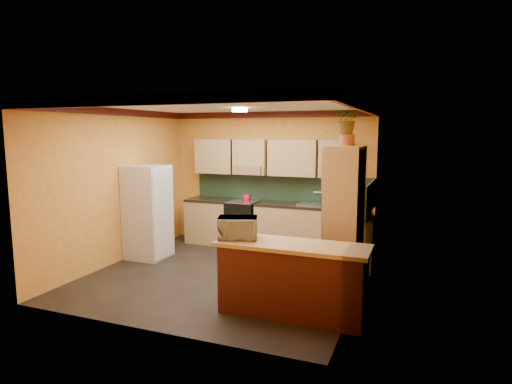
{
  "coord_description": "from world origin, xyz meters",
  "views": [
    {
      "loc": [
        2.87,
        -6.04,
        2.29
      ],
      "look_at": [
        0.35,
        0.45,
        1.32
      ],
      "focal_mm": 30.0,
      "sensor_mm": 36.0,
      "label": 1
    }
  ],
  "objects_px": {
    "pantry": "(344,218)",
    "microwave": "(238,228)",
    "stove": "(243,223)",
    "breakfast_bar": "(292,282)",
    "fridge": "(148,212)",
    "base_cabinets_back": "(272,227)"
  },
  "relations": [
    {
      "from": "pantry",
      "to": "microwave",
      "type": "height_order",
      "value": "pantry"
    },
    {
      "from": "stove",
      "to": "microwave",
      "type": "xyz_separation_m",
      "value": [
        1.15,
        -2.89,
        0.61
      ]
    },
    {
      "from": "breakfast_bar",
      "to": "microwave",
      "type": "distance_m",
      "value": 0.97
    },
    {
      "from": "fridge",
      "to": "breakfast_bar",
      "type": "height_order",
      "value": "fridge"
    },
    {
      "from": "pantry",
      "to": "microwave",
      "type": "distance_m",
      "value": 1.7
    },
    {
      "from": "base_cabinets_back",
      "to": "stove",
      "type": "height_order",
      "value": "stove"
    },
    {
      "from": "base_cabinets_back",
      "to": "pantry",
      "type": "bearing_deg",
      "value": -44.35
    },
    {
      "from": "base_cabinets_back",
      "to": "stove",
      "type": "bearing_deg",
      "value": -180.0
    },
    {
      "from": "base_cabinets_back",
      "to": "microwave",
      "type": "height_order",
      "value": "microwave"
    },
    {
      "from": "microwave",
      "to": "pantry",
      "type": "bearing_deg",
      "value": 27.49
    },
    {
      "from": "base_cabinets_back",
      "to": "microwave",
      "type": "xyz_separation_m",
      "value": [
        0.52,
        -2.89,
        0.63
      ]
    },
    {
      "from": "base_cabinets_back",
      "to": "microwave",
      "type": "relative_size",
      "value": 7.25
    },
    {
      "from": "stove",
      "to": "microwave",
      "type": "bearing_deg",
      "value": -68.31
    },
    {
      "from": "stove",
      "to": "pantry",
      "type": "distance_m",
      "value": 2.89
    },
    {
      "from": "base_cabinets_back",
      "to": "breakfast_bar",
      "type": "height_order",
      "value": "same"
    },
    {
      "from": "base_cabinets_back",
      "to": "microwave",
      "type": "bearing_deg",
      "value": -79.71
    },
    {
      "from": "base_cabinets_back",
      "to": "stove",
      "type": "distance_m",
      "value": 0.63
    },
    {
      "from": "stove",
      "to": "fridge",
      "type": "xyz_separation_m",
      "value": [
        -1.29,
        -1.41,
        0.39
      ]
    },
    {
      "from": "breakfast_bar",
      "to": "microwave",
      "type": "relative_size",
      "value": 3.58
    },
    {
      "from": "fridge",
      "to": "pantry",
      "type": "bearing_deg",
      "value": -3.67
    },
    {
      "from": "fridge",
      "to": "pantry",
      "type": "height_order",
      "value": "pantry"
    },
    {
      "from": "stove",
      "to": "pantry",
      "type": "relative_size",
      "value": 0.43
    }
  ]
}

